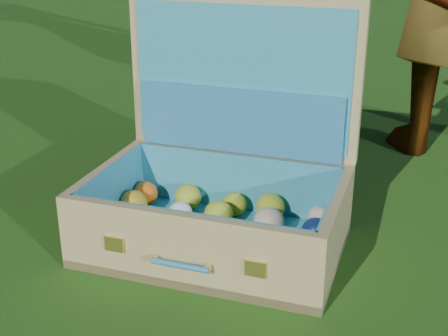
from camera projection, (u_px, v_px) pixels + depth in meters
ground at (272, 244)px, 1.62m from camera, size 60.00×60.00×0.00m
stray_ball at (94, 193)px, 1.82m from camera, size 0.08×0.08×0.08m
suitcase at (225, 176)px, 1.60m from camera, size 0.65×0.50×0.61m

